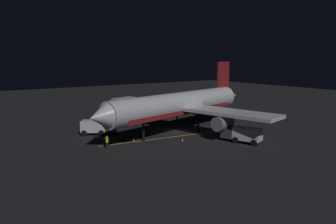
{
  "coord_description": "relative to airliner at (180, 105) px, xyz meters",
  "views": [
    {
      "loc": [
        -41.26,
        30.71,
        11.93
      ],
      "look_at": [
        0.0,
        2.0,
        3.5
      ],
      "focal_mm": 34.53,
      "sensor_mm": 36.0,
      "label": 1
    }
  ],
  "objects": [
    {
      "name": "traffic_cone_near_right",
      "position": [
        -1.72,
        9.66,
        -4.12
      ],
      "size": [
        0.5,
        0.5,
        0.55
      ],
      "color": "#EA590F",
      "rests_on": "ground_plane"
    },
    {
      "name": "traffic_cone_near_left",
      "position": [
        -5.32,
        3.65,
        -4.12
      ],
      "size": [
        0.5,
        0.5,
        0.55
      ],
      "color": "#EA590F",
      "rests_on": "ground_plane"
    },
    {
      "name": "traffic_cone_under_wing",
      "position": [
        2.3,
        12.26,
        -4.12
      ],
      "size": [
        0.5,
        0.5,
        0.55
      ],
      "color": "#EA590F",
      "rests_on": "ground_plane"
    },
    {
      "name": "apron_guide_stripe",
      "position": [
        -2.2,
        4.56,
        -4.37
      ],
      "size": [
        2.86,
        20.47,
        0.01
      ],
      "primitive_type": "cube",
      "rotation": [
        0.0,
        0.0,
        -0.13
      ],
      "color": "gold",
      "rests_on": "ground_plane"
    },
    {
      "name": "catering_truck",
      "position": [
        -10.68,
        -3.14,
        -3.23
      ],
      "size": [
        6.0,
        3.95,
        2.18
      ],
      "color": "silver",
      "rests_on": "ground_plane"
    },
    {
      "name": "baggage_truck",
      "position": [
        5.79,
        11.94,
        -3.22
      ],
      "size": [
        4.7,
        5.79,
        2.22
      ],
      "color": "silver",
      "rests_on": "ground_plane"
    },
    {
      "name": "ground_plane",
      "position": [
        -0.13,
        0.56,
        -4.47
      ],
      "size": [
        180.0,
        180.0,
        0.2
      ],
      "primitive_type": "cube",
      "color": "black"
    },
    {
      "name": "ground_crew_worker",
      "position": [
        -2.58,
        14.16,
        -3.49
      ],
      "size": [
        0.4,
        0.4,
        1.74
      ],
      "color": "black",
      "rests_on": "ground_plane"
    },
    {
      "name": "airliner",
      "position": [
        0.0,
        0.0,
        0.0
      ],
      "size": [
        32.47,
        34.86,
        11.25
      ],
      "color": "silver",
      "rests_on": "ground_plane"
    }
  ]
}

